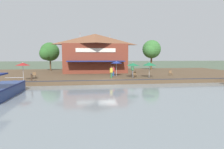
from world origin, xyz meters
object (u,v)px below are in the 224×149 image
patio_umbrella_mid_patio_right (23,64)px  waterfront_restaurant (95,53)px  mooring_post (31,78)px  patio_umbrella_mid_patio_left (133,64)px  cafe_chair_mid_patio (171,73)px  patio_umbrella_back_row (149,64)px  tree_downstream_bank (151,50)px  patio_umbrella_near_quay_edge (116,62)px  cafe_chair_back_row_seat (34,75)px  cafe_chair_under_first_umbrella (135,74)px  person_at_quay_edge (133,69)px  person_mid_patio (111,71)px  person_near_entrance (113,70)px  motorboat_nearest_quay (3,89)px  tree_upstream_bank (49,52)px

patio_umbrella_mid_patio_right → waterfront_restaurant: bearing=140.9°
waterfront_restaurant → mooring_post: 15.79m
patio_umbrella_mid_patio_left → cafe_chair_mid_patio: size_ratio=2.59×
patio_umbrella_back_row → tree_downstream_bank: 16.05m
patio_umbrella_near_quay_edge → mooring_post: 12.54m
patio_umbrella_mid_patio_right → mooring_post: 2.37m
patio_umbrella_back_row → cafe_chair_back_row_seat: patio_umbrella_back_row is taller
cafe_chair_back_row_seat → patio_umbrella_back_row: bearing=84.2°
cafe_chair_under_first_umbrella → person_at_quay_edge: bearing=175.5°
cafe_chair_back_row_seat → person_at_quay_edge: person_at_quay_edge is taller
cafe_chair_back_row_seat → person_mid_patio: person_mid_patio is taller
person_near_entrance → motorboat_nearest_quay: 15.66m
person_near_entrance → mooring_post: person_near_entrance is taller
cafe_chair_under_first_umbrella → tree_upstream_bank: (-14.42, -15.67, 3.55)m
mooring_post → person_at_quay_edge: bearing=110.4°
cafe_chair_under_first_umbrella → cafe_chair_mid_patio: (-1.66, 6.39, 0.00)m
cafe_chair_mid_patio → person_mid_patio: 10.22m
tree_upstream_bank → mooring_post: bearing=5.5°
cafe_chair_under_first_umbrella → motorboat_nearest_quay: 16.96m
patio_umbrella_near_quay_edge → person_at_quay_edge: size_ratio=1.38×
person_at_quay_edge → cafe_chair_mid_patio: bearing=81.8°
person_at_quay_edge → motorboat_nearest_quay: person_at_quay_edge is taller
patio_umbrella_mid_patio_right → cafe_chair_back_row_seat: bearing=171.7°
patio_umbrella_near_quay_edge → tree_downstream_bank: size_ratio=0.35×
patio_umbrella_near_quay_edge → tree_upstream_bank: size_ratio=0.39×
cafe_chair_back_row_seat → tree_downstream_bank: 26.34m
patio_umbrella_mid_patio_left → waterfront_restaurant: bearing=-153.4°
patio_umbrella_near_quay_edge → cafe_chair_mid_patio: size_ratio=2.85×
waterfront_restaurant → tree_downstream_bank: (-4.15, 13.21, 0.79)m
patio_umbrella_mid_patio_left → person_near_entrance: 3.69m
cafe_chair_mid_patio → person_at_quay_edge: person_at_quay_edge is taller
cafe_chair_under_first_umbrella → person_mid_patio: (0.21, -3.64, 0.57)m
patio_umbrella_back_row → waterfront_restaurant: bearing=-144.2°
patio_umbrella_near_quay_edge → person_at_quay_edge: (-0.52, 2.76, -1.10)m
waterfront_restaurant → tree_upstream_bank: bearing=-112.8°
waterfront_restaurant → tree_upstream_bank: 10.84m
patio_umbrella_back_row → person_at_quay_edge: size_ratio=1.32×
waterfront_restaurant → person_near_entrance: size_ratio=7.89×
person_mid_patio → motorboat_nearest_quay: (7.76, -11.33, -0.97)m
cafe_chair_under_first_umbrella → mooring_post: size_ratio=0.86×
patio_umbrella_back_row → cafe_chair_mid_patio: (-2.12, 4.37, -1.56)m
patio_umbrella_mid_patio_right → person_mid_patio: bearing=97.2°
cafe_chair_mid_patio → cafe_chair_back_row_seat: (0.39, -21.32, 0.00)m
person_mid_patio → person_at_quay_edge: person_at_quay_edge is taller
patio_umbrella_mid_patio_right → mooring_post: (1.05, 1.33, -1.65)m
cafe_chair_under_first_umbrella → tree_upstream_bank: tree_upstream_bank is taller
cafe_chair_mid_patio → tree_downstream_bank: tree_downstream_bank is taller
patio_umbrella_mid_patio_left → cafe_chair_back_row_seat: size_ratio=2.59×
motorboat_nearest_quay → tree_downstream_bank: 32.04m
motorboat_nearest_quay → patio_umbrella_mid_patio_left: bearing=117.9°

